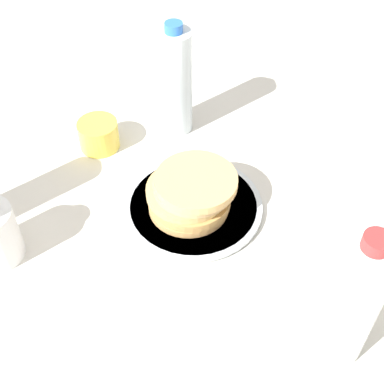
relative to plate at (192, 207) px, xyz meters
name	(u,v)px	position (x,y,z in m)	size (l,w,h in m)	color
ground_plane	(190,207)	(0.00, 0.01, -0.01)	(4.00, 4.00, 0.00)	silver
plate	(192,207)	(0.00, 0.00, 0.00)	(0.25, 0.25, 0.01)	silver
pancake_stack	(191,192)	(0.00, 0.00, 0.04)	(0.16, 0.15, 0.07)	tan
juice_glass	(99,135)	(0.01, 0.25, 0.02)	(0.08, 0.08, 0.06)	yellow
water_bottle_near	(353,301)	(-0.06, -0.33, 0.11)	(0.07, 0.07, 0.25)	silver
water_bottle_mid	(175,82)	(0.15, 0.18, 0.11)	(0.07, 0.07, 0.24)	silver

